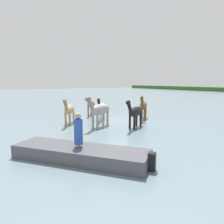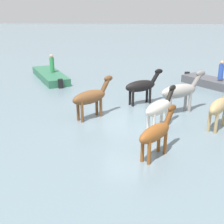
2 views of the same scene
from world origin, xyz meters
The scene contains 11 objects.
ground_plane centered at (0.00, 0.00, 0.00)m, with size 148.41×148.41×0.00m, color slate.
horse_lead centered at (-0.88, -1.19, 0.97)m, with size 2.00×1.66×1.75m.
horse_gray_outer centered at (0.29, 1.90, 1.04)m, with size 2.00×1.97×1.89m.
horse_rear_stallion centered at (-3.50, -0.81, 0.94)m, with size 1.92×1.63×1.70m.
horse_chestnut_trailing centered at (1.24, -2.43, 1.12)m, with size 1.63×2.47×2.03m.
horse_dark_mare centered at (2.57, -0.59, 1.01)m, with size 1.52×2.20×1.83m.
horse_mid_herd centered at (-0.67, -3.77, 1.00)m, with size 2.16×1.59×1.82m.
boat_launch_far centered at (7.99, 5.76, 0.18)m, with size 5.37×3.77×0.76m.
boat_motor_center centered at (6.14, -5.77, 0.18)m, with size 4.87×4.34×0.75m.
person_helmsman_aft centered at (8.05, 5.59, 1.16)m, with size 0.32×0.32×1.19m.
person_spotter_bow centered at (6.08, -5.81, 1.15)m, with size 0.32×0.32×1.19m.
Camera 2 is at (-13.15, 0.27, 5.15)m, focal length 48.13 mm.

